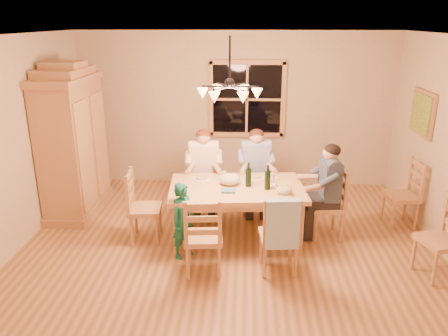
# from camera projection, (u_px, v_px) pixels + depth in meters

# --- Properties ---
(floor) EXTENTS (5.50, 5.50, 0.00)m
(floor) POSITION_uv_depth(u_px,v_px,m) (229.00, 249.00, 5.76)
(floor) COLOR olive
(floor) RESTS_ON ground
(ceiling) EXTENTS (5.50, 5.00, 0.02)m
(ceiling) POSITION_uv_depth(u_px,v_px,m) (230.00, 35.00, 4.89)
(ceiling) COLOR white
(ceiling) RESTS_ON wall_back
(wall_back) EXTENTS (5.50, 0.02, 2.70)m
(wall_back) POSITION_uv_depth(u_px,v_px,m) (235.00, 110.00, 7.69)
(wall_back) COLOR tan
(wall_back) RESTS_ON floor
(wall_left) EXTENTS (0.02, 5.00, 2.70)m
(wall_left) POSITION_uv_depth(u_px,v_px,m) (10.00, 147.00, 5.47)
(wall_left) COLOR tan
(wall_left) RESTS_ON floor
(window) EXTENTS (1.30, 0.06, 1.30)m
(window) POSITION_uv_depth(u_px,v_px,m) (247.00, 99.00, 7.58)
(window) COLOR black
(window) RESTS_ON wall_back
(painting) EXTENTS (0.06, 0.78, 0.64)m
(painting) POSITION_uv_depth(u_px,v_px,m) (422.00, 113.00, 6.24)
(painting) COLOR #9D6A44
(painting) RESTS_ON wall_right
(chandelier) EXTENTS (0.77, 0.68, 0.71)m
(chandelier) POSITION_uv_depth(u_px,v_px,m) (230.00, 91.00, 5.09)
(chandelier) COLOR black
(chandelier) RESTS_ON ceiling
(armoire) EXTENTS (0.66, 1.40, 2.30)m
(armoire) POSITION_uv_depth(u_px,v_px,m) (73.00, 145.00, 6.62)
(armoire) COLOR #9D6A44
(armoire) RESTS_ON floor
(dining_table) EXTENTS (1.86, 1.24, 0.76)m
(dining_table) POSITION_uv_depth(u_px,v_px,m) (237.00, 194.00, 5.84)
(dining_table) COLOR tan
(dining_table) RESTS_ON floor
(chair_far_left) EXTENTS (0.48, 0.46, 0.99)m
(chair_far_left) POSITION_uv_depth(u_px,v_px,m) (204.00, 195.00, 6.73)
(chair_far_left) COLOR tan
(chair_far_left) RESTS_ON floor
(chair_far_right) EXTENTS (0.48, 0.46, 0.99)m
(chair_far_right) POSITION_uv_depth(u_px,v_px,m) (255.00, 194.00, 6.76)
(chair_far_right) COLOR tan
(chair_far_right) RESTS_ON floor
(chair_near_left) EXTENTS (0.48, 0.46, 0.99)m
(chair_near_left) POSITION_uv_depth(u_px,v_px,m) (204.00, 249.00, 5.15)
(chair_near_left) COLOR tan
(chair_near_left) RESTS_ON floor
(chair_near_right) EXTENTS (0.48, 0.46, 0.99)m
(chair_near_right) POSITION_uv_depth(u_px,v_px,m) (278.00, 247.00, 5.18)
(chair_near_right) COLOR tan
(chair_near_right) RESTS_ON floor
(chair_end_left) EXTENTS (0.46, 0.48, 0.99)m
(chair_end_left) POSITION_uv_depth(u_px,v_px,m) (146.00, 219.00, 5.92)
(chair_end_left) COLOR tan
(chair_end_left) RESTS_ON floor
(chair_end_right) EXTENTS (0.46, 0.48, 0.99)m
(chair_end_right) POSITION_uv_depth(u_px,v_px,m) (326.00, 216.00, 6.00)
(chair_end_right) COLOR tan
(chair_end_right) RESTS_ON floor
(adult_woman) EXTENTS (0.42, 0.45, 0.87)m
(adult_woman) POSITION_uv_depth(u_px,v_px,m) (204.00, 162.00, 6.56)
(adult_woman) COLOR beige
(adult_woman) RESTS_ON floor
(adult_plaid_man) EXTENTS (0.42, 0.45, 0.87)m
(adult_plaid_man) POSITION_uv_depth(u_px,v_px,m) (256.00, 161.00, 6.59)
(adult_plaid_man) COLOR #314888
(adult_plaid_man) RESTS_ON floor
(adult_slate_man) EXTENTS (0.45, 0.42, 0.87)m
(adult_slate_man) POSITION_uv_depth(u_px,v_px,m) (329.00, 180.00, 5.83)
(adult_slate_man) COLOR #39485C
(adult_slate_man) RESTS_ON floor
(towel) EXTENTS (0.39, 0.13, 0.58)m
(towel) POSITION_uv_depth(u_px,v_px,m) (282.00, 224.00, 4.87)
(towel) COLOR #97BCCD
(towel) RESTS_ON chair_near_right
(wine_bottle_a) EXTENTS (0.08, 0.08, 0.33)m
(wine_bottle_a) POSITION_uv_depth(u_px,v_px,m) (248.00, 175.00, 5.77)
(wine_bottle_a) COLOR black
(wine_bottle_a) RESTS_ON dining_table
(wine_bottle_b) EXTENTS (0.08, 0.08, 0.33)m
(wine_bottle_b) POSITION_uv_depth(u_px,v_px,m) (268.00, 177.00, 5.67)
(wine_bottle_b) COLOR black
(wine_bottle_b) RESTS_ON dining_table
(plate_woman) EXTENTS (0.26, 0.26, 0.02)m
(plate_woman) POSITION_uv_depth(u_px,v_px,m) (202.00, 179.00, 6.05)
(plate_woman) COLOR white
(plate_woman) RESTS_ON dining_table
(plate_plaid) EXTENTS (0.26, 0.26, 0.02)m
(plate_plaid) POSITION_uv_depth(u_px,v_px,m) (255.00, 178.00, 6.10)
(plate_plaid) COLOR white
(plate_plaid) RESTS_ON dining_table
(plate_slate) EXTENTS (0.26, 0.26, 0.02)m
(plate_slate) POSITION_uv_depth(u_px,v_px,m) (282.00, 186.00, 5.81)
(plate_slate) COLOR white
(plate_slate) RESTS_ON dining_table
(wine_glass_a) EXTENTS (0.06, 0.06, 0.14)m
(wine_glass_a) POSITION_uv_depth(u_px,v_px,m) (224.00, 177.00, 5.97)
(wine_glass_a) COLOR silver
(wine_glass_a) RESTS_ON dining_table
(wine_glass_b) EXTENTS (0.06, 0.06, 0.14)m
(wine_glass_b) POSITION_uv_depth(u_px,v_px,m) (272.00, 178.00, 5.91)
(wine_glass_b) COLOR silver
(wine_glass_b) RESTS_ON dining_table
(cap) EXTENTS (0.20, 0.20, 0.11)m
(cap) POSITION_uv_depth(u_px,v_px,m) (284.00, 190.00, 5.53)
(cap) COLOR tan
(cap) RESTS_ON dining_table
(napkin) EXTENTS (0.19, 0.16, 0.03)m
(napkin) POSITION_uv_depth(u_px,v_px,m) (229.00, 191.00, 5.63)
(napkin) COLOR slate
(napkin) RESTS_ON dining_table
(cloth_bundle) EXTENTS (0.28, 0.22, 0.15)m
(cloth_bundle) POSITION_uv_depth(u_px,v_px,m) (230.00, 179.00, 5.85)
(cloth_bundle) COLOR #C3B58D
(cloth_bundle) RESTS_ON dining_table
(child) EXTENTS (0.42, 0.43, 0.99)m
(child) POSITION_uv_depth(u_px,v_px,m) (184.00, 221.00, 5.44)
(child) COLOR #176856
(child) RESTS_ON floor
(chair_spare_front) EXTENTS (0.53, 0.55, 0.99)m
(chair_spare_front) POSITION_uv_depth(u_px,v_px,m) (438.00, 253.00, 5.07)
(chair_spare_front) COLOR tan
(chair_spare_front) RESTS_ON floor
(chair_spare_back) EXTENTS (0.46, 0.48, 0.99)m
(chair_spare_back) POSITION_uv_depth(u_px,v_px,m) (400.00, 206.00, 6.34)
(chair_spare_back) COLOR tan
(chair_spare_back) RESTS_ON floor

